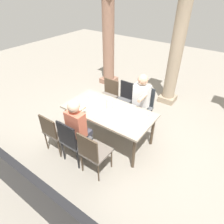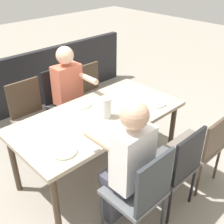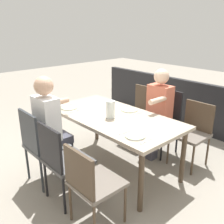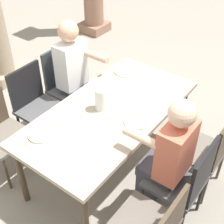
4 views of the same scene
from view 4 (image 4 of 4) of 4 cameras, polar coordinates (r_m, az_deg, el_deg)
ground_plane at (r=3.49m, az=-0.33°, el=-9.35°), size 16.00×16.00×0.00m
dining_table at (r=3.02m, az=-0.38°, el=-0.68°), size 1.82×0.92×0.75m
chair_mid_north at (r=3.52m, az=-13.43°, el=1.64°), size 0.44×0.44×0.92m
chair_mid_south at (r=2.72m, az=12.92°, el=-11.68°), size 0.44×0.44×0.94m
chair_east_north at (r=3.77m, az=-8.21°, el=5.24°), size 0.44×0.44×0.94m
chair_east_south at (r=3.05m, az=16.81°, el=-6.19°), size 0.44×0.44×0.91m
diner_woman_green at (r=2.65m, az=9.70°, el=-7.93°), size 0.35×0.50×1.28m
diner_man_white at (r=3.58m, az=-6.37°, el=6.67°), size 0.34×0.50×1.32m
plate_0 at (r=2.77m, az=-12.57°, el=-3.92°), size 0.22×0.22×0.02m
fork_0 at (r=2.72m, az=-14.85°, el=-5.70°), size 0.03×0.17×0.01m
spoon_0 at (r=2.85m, az=-10.39°, el=-2.39°), size 0.03×0.17×0.01m
plate_1 at (r=2.84m, az=4.30°, el=-1.76°), size 0.22×0.22×0.02m
fork_1 at (r=2.75m, az=2.57°, el=-3.49°), size 0.03×0.17×0.01m
spoon_1 at (r=2.94m, az=5.89°, el=-0.32°), size 0.03×0.17×0.01m
plate_2 at (r=3.51m, az=2.33°, el=7.15°), size 0.22×0.22×0.02m
fork_2 at (r=3.41m, az=0.88°, el=6.01°), size 0.02×0.17×0.01m
spoon_2 at (r=3.62m, az=3.70°, el=8.06°), size 0.02×0.17×0.01m
water_pitcher at (r=2.93m, az=-2.00°, el=2.11°), size 0.11×0.11×0.22m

